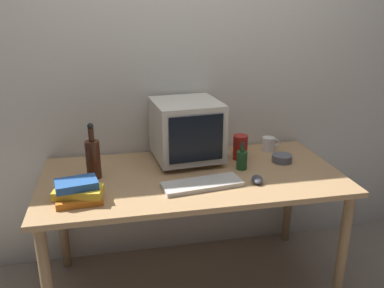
# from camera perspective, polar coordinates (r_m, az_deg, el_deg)

# --- Properties ---
(ground_plane) EXTENTS (6.00, 6.00, 0.00)m
(ground_plane) POSITION_cam_1_polar(r_m,az_deg,el_deg) (2.66, 0.00, -19.11)
(ground_plane) COLOR gray
(back_wall) EXTENTS (4.00, 0.08, 2.50)m
(back_wall) POSITION_cam_1_polar(r_m,az_deg,el_deg) (2.58, -2.14, 10.30)
(back_wall) COLOR silver
(back_wall) RESTS_ON ground
(desk) EXTENTS (1.67, 0.82, 0.74)m
(desk) POSITION_cam_1_polar(r_m,az_deg,el_deg) (2.31, 0.00, -6.14)
(desk) COLOR tan
(desk) RESTS_ON ground
(crt_monitor) EXTENTS (0.41, 0.42, 0.37)m
(crt_monitor) POSITION_cam_1_polar(r_m,az_deg,el_deg) (2.40, -0.77, 1.94)
(crt_monitor) COLOR beige
(crt_monitor) RESTS_ON desk
(keyboard) EXTENTS (0.44, 0.20, 0.02)m
(keyboard) POSITION_cam_1_polar(r_m,az_deg,el_deg) (2.12, 1.44, -5.72)
(keyboard) COLOR beige
(keyboard) RESTS_ON desk
(computer_mouse) EXTENTS (0.08, 0.11, 0.04)m
(computer_mouse) POSITION_cam_1_polar(r_m,az_deg,el_deg) (2.19, 9.21, -4.98)
(computer_mouse) COLOR #3F3F47
(computer_mouse) RESTS_ON desk
(bottle_tall) EXTENTS (0.08, 0.08, 0.31)m
(bottle_tall) POSITION_cam_1_polar(r_m,az_deg,el_deg) (2.25, -13.82, -1.90)
(bottle_tall) COLOR #472314
(bottle_tall) RESTS_ON desk
(bottle_short) EXTENTS (0.06, 0.06, 0.16)m
(bottle_short) POSITION_cam_1_polar(r_m,az_deg,el_deg) (2.34, 7.07, -2.13)
(bottle_short) COLOR #1E4C23
(bottle_short) RESTS_ON desk
(book_stack) EXTENTS (0.25, 0.17, 0.11)m
(book_stack) POSITION_cam_1_polar(r_m,az_deg,el_deg) (2.03, -15.81, -6.53)
(book_stack) COLOR orange
(book_stack) RESTS_ON desk
(mug) EXTENTS (0.12, 0.08, 0.09)m
(mug) POSITION_cam_1_polar(r_m,az_deg,el_deg) (2.66, 10.79, 0.00)
(mug) COLOR white
(mug) RESTS_ON desk
(cd_spindle) EXTENTS (0.12, 0.12, 0.04)m
(cd_spindle) POSITION_cam_1_polar(r_m,az_deg,el_deg) (2.50, 12.61, -1.99)
(cd_spindle) COLOR #595B66
(cd_spindle) RESTS_ON desk
(metal_canister) EXTENTS (0.09, 0.09, 0.15)m
(metal_canister) POSITION_cam_1_polar(r_m,az_deg,el_deg) (2.48, 6.85, -0.45)
(metal_canister) COLOR #A51E19
(metal_canister) RESTS_ON desk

